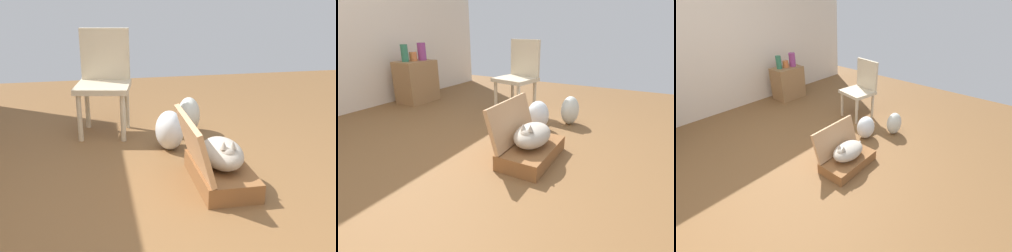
{
  "view_description": "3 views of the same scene",
  "coord_description": "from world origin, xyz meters",
  "views": [
    {
      "loc": [
        -2.1,
        0.33,
        1.35
      ],
      "look_at": [
        0.62,
        -0.18,
        0.37
      ],
      "focal_mm": 43.81,
      "sensor_mm": 36.0,
      "label": 1
    },
    {
      "loc": [
        -1.48,
        -1.3,
        1.06
      ],
      "look_at": [
        0.37,
        -0.26,
        0.27
      ],
      "focal_mm": 27.58,
      "sensor_mm": 36.0,
      "label": 2
    },
    {
      "loc": [
        -1.36,
        -1.96,
        1.85
      ],
      "look_at": [
        0.73,
        -0.15,
        0.29
      ],
      "focal_mm": 24.71,
      "sensor_mm": 36.0,
      "label": 3
    }
  ],
  "objects": [
    {
      "name": "ground_plane",
      "position": [
        0.0,
        0.0,
        0.0
      ],
      "size": [
        7.68,
        7.68,
        0.0
      ],
      "primitive_type": "plane",
      "color": "brown",
      "rests_on": "ground"
    },
    {
      "name": "suitcase_base",
      "position": [
        0.39,
        -0.51,
        0.07
      ],
      "size": [
        0.68,
        0.37,
        0.13
      ],
      "primitive_type": "cube",
      "color": "brown",
      "rests_on": "ground"
    },
    {
      "name": "suitcase_lid",
      "position": [
        0.39,
        -0.31,
        0.32
      ],
      "size": [
        0.68,
        0.14,
        0.37
      ],
      "primitive_type": "cube",
      "rotation": [
        1.28,
        0.0,
        0.0
      ],
      "color": "tan",
      "rests_on": "suitcase_base"
    },
    {
      "name": "cat",
      "position": [
        0.38,
        -0.51,
        0.23
      ],
      "size": [
        0.52,
        0.28,
        0.23
      ],
      "color": "#B2A899",
      "rests_on": "suitcase_base"
    },
    {
      "name": "plastic_bag_white",
      "position": [
        1.08,
        -0.28,
        0.17
      ],
      "size": [
        0.29,
        0.24,
        0.33
      ],
      "primitive_type": "ellipsoid",
      "color": "silver",
      "rests_on": "ground"
    },
    {
      "name": "plastic_bag_clear",
      "position": [
        1.46,
        -0.53,
        0.17
      ],
      "size": [
        0.25,
        0.21,
        0.34
      ],
      "primitive_type": "ellipsoid",
      "color": "silver",
      "rests_on": "ground"
    },
    {
      "name": "side_table",
      "position": [
        1.32,
        1.85,
        0.31
      ],
      "size": [
        0.57,
        0.38,
        0.63
      ],
      "primitive_type": "cube",
      "color": "olive",
      "rests_on": "ground"
    },
    {
      "name": "vase_tall",
      "position": [
        1.18,
        1.87,
        0.75
      ],
      "size": [
        0.1,
        0.1,
        0.24
      ],
      "primitive_type": "cylinder",
      "color": "#2D7051",
      "rests_on": "side_table"
    },
    {
      "name": "vase_short",
      "position": [
        1.46,
        1.83,
        0.76
      ],
      "size": [
        0.13,
        0.13,
        0.26
      ],
      "primitive_type": "cylinder",
      "color": "#8C387A",
      "rests_on": "side_table"
    },
    {
      "name": "vase_round",
      "position": [
        1.32,
        1.86,
        0.69
      ],
      "size": [
        0.11,
        0.11,
        0.13
      ],
      "primitive_type": "cylinder",
      "color": "#CC6B38",
      "rests_on": "side_table"
    },
    {
      "name": "chair",
      "position": [
        1.62,
        0.23,
        0.52
      ],
      "size": [
        0.53,
        0.55,
        0.95
      ],
      "rotation": [
        0.0,
        0.0,
        -1.76
      ],
      "color": "beige",
      "rests_on": "ground"
    }
  ]
}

